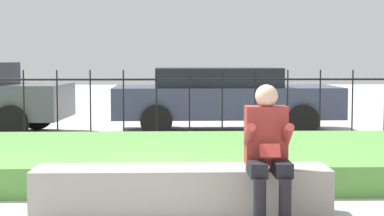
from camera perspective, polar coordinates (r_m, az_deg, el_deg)
name	(u,v)px	position (r m, az deg, el deg)	size (l,w,h in m)	color
ground_plane	(146,216)	(6.24, -4.15, -9.58)	(60.00, 60.00, 0.00)	#B2AFA8
stone_bench	(182,194)	(6.19, -0.94, -7.68)	(2.81, 0.56, 0.47)	gray
person_seated_reader	(268,148)	(5.86, 6.74, -3.56)	(0.42, 0.73, 1.27)	black
grass_berm	(153,159)	(8.58, -3.49, -4.54)	(10.15, 3.43, 0.34)	#569342
iron_fence	(157,108)	(10.59, -3.17, 0.02)	(8.15, 0.03, 1.32)	black
car_parked_center	(224,97)	(13.20, 2.85, 1.01)	(4.58, 2.03, 1.31)	#383D56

